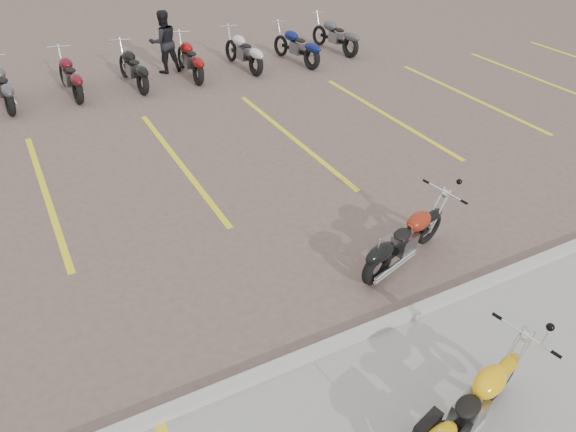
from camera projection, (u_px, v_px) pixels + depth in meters
name	position (u px, v px, depth m)	size (l,w,h in m)	color
ground	(261.00, 268.00, 8.95)	(100.00, 100.00, 0.00)	#6D584E
curb	(326.00, 348.00, 7.44)	(60.00, 0.18, 0.12)	#ADAAA3
parking_stripes	(180.00, 163.00, 11.89)	(38.00, 5.50, 0.01)	yellow
yellow_cruiser	(464.00, 412.00, 6.17)	(2.02, 0.70, 0.85)	black
flame_cruiser	(401.00, 242.00, 8.82)	(1.99, 0.73, 0.84)	black
person_b	(164.00, 42.00, 16.21)	(0.86, 0.67, 1.78)	black
bg_bike_row	(69.00, 77.00, 14.72)	(17.26, 2.03, 1.10)	black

